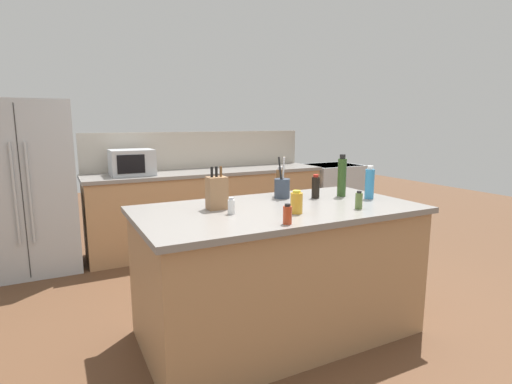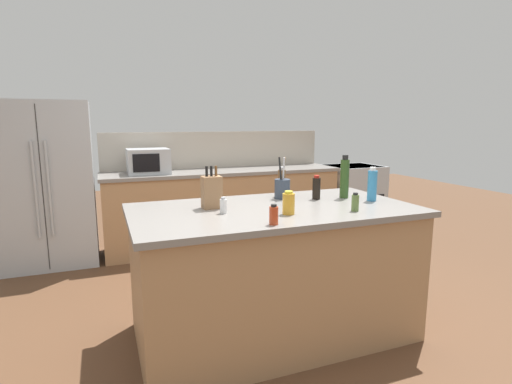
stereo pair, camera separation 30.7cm
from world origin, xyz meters
The scene contains 17 objects.
ground_plane centered at (0.00, 0.00, 0.00)m, with size 14.00×14.00×0.00m, color brown.
back_counter_run centered at (0.30, 2.20, 0.47)m, with size 2.89×0.66×0.94m.
wall_backsplash centered at (0.30, 2.52, 1.17)m, with size 2.85×0.03×0.46m, color #B2A899.
kitchen_island centered at (0.00, 0.00, 0.47)m, with size 1.96×1.04×0.94m.
refrigerator centered at (-1.65, 2.25, 0.87)m, with size 0.94×0.75×1.74m.
range_oven centered at (2.17, 2.20, 0.47)m, with size 0.76×0.65×0.92m.
microwave centered at (-0.60, 2.20, 1.08)m, with size 0.46×0.39×0.28m.
knife_block centered at (-0.41, 0.13, 1.05)m, with size 0.13×0.10×0.29m.
utensil_crock centered at (0.19, 0.27, 1.02)m, with size 0.12×0.12×0.32m.
spice_jar_paprika centered at (-0.19, -0.43, 1.00)m, with size 0.05×0.05×0.12m.
olive_oil_bottle centered at (0.65, 0.12, 1.10)m, with size 0.07×0.07×0.33m.
dish_soap_bottle centered at (0.77, -0.05, 1.06)m, with size 0.07×0.07×0.25m.
salt_shaker centered at (-0.38, -0.05, 0.99)m, with size 0.05×0.05×0.11m.
honey_jar centered at (0.00, -0.22, 1.01)m, with size 0.08×0.08×0.15m.
soy_sauce_bottle centered at (0.42, 0.15, 1.03)m, with size 0.06×0.06×0.18m.
spice_jar_oregano centered at (0.45, -0.30, 1.00)m, with size 0.05×0.05×0.12m.
pepper_grinder centered at (0.23, 0.38, 1.05)m, with size 0.06×0.06×0.23m.
Camera 1 is at (-1.38, -2.34, 1.52)m, focal length 28.00 mm.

